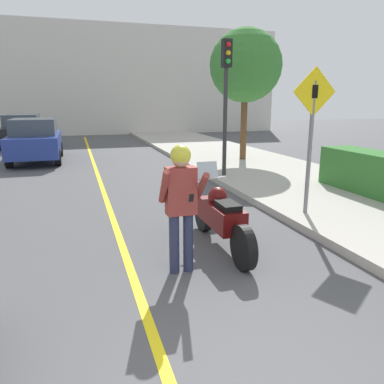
{
  "coord_description": "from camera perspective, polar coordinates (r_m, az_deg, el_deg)",
  "views": [
    {
      "loc": [
        -1.22,
        -2.04,
        2.33
      ],
      "look_at": [
        0.51,
        3.51,
        0.92
      ],
      "focal_mm": 35.0,
      "sensor_mm": 36.0,
      "label": 1
    }
  ],
  "objects": [
    {
      "name": "street_tree",
      "position": [
        14.54,
        8.16,
        18.47
      ],
      "size": [
        2.64,
        2.64,
        4.76
      ],
      "color": "brown",
      "rests_on": "sidewalk_curb"
    },
    {
      "name": "traffic_light",
      "position": [
        11.18,
        5.21,
        16.2
      ],
      "size": [
        0.26,
        0.3,
        3.86
      ],
      "color": "#2D2D30",
      "rests_on": "sidewalk_curb"
    },
    {
      "name": "parked_car_blue",
      "position": [
        15.98,
        -22.76,
        7.33
      ],
      "size": [
        1.88,
        4.2,
        1.68
      ],
      "color": "black",
      "rests_on": "ground"
    },
    {
      "name": "parked_car_black",
      "position": [
        21.27,
        -24.32,
        8.5
      ],
      "size": [
        1.88,
        4.2,
        1.68
      ],
      "color": "black",
      "rests_on": "ground"
    },
    {
      "name": "crossing_sign",
      "position": [
        7.57,
        17.76,
        9.33
      ],
      "size": [
        0.91,
        0.08,
        2.8
      ],
      "color": "slate",
      "rests_on": "sidewalk_curb"
    },
    {
      "name": "road_center_line",
      "position": [
        8.39,
        -12.39,
        -2.74
      ],
      "size": [
        0.12,
        36.0,
        0.01
      ],
      "color": "yellow",
      "rests_on": "ground"
    },
    {
      "name": "motorcycle",
      "position": [
        6.05,
        4.4,
        -3.82
      ],
      "size": [
        0.62,
        2.38,
        1.31
      ],
      "color": "black",
      "rests_on": "ground"
    },
    {
      "name": "person_biker",
      "position": [
        5.0,
        -1.68,
        -0.56
      ],
      "size": [
        0.59,
        0.48,
        1.78
      ],
      "color": "#282D4C",
      "rests_on": "ground"
    },
    {
      "name": "sidewalk_curb",
      "position": [
        8.82,
        26.65,
        -2.62
      ],
      "size": [
        4.4,
        44.0,
        0.15
      ],
      "color": "#ADA89E",
      "rests_on": "ground"
    },
    {
      "name": "building_backdrop",
      "position": [
        28.1,
        -15.4,
        16.13
      ],
      "size": [
        28.0,
        1.2,
        7.54
      ],
      "color": "beige",
      "rests_on": "ground"
    }
  ]
}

